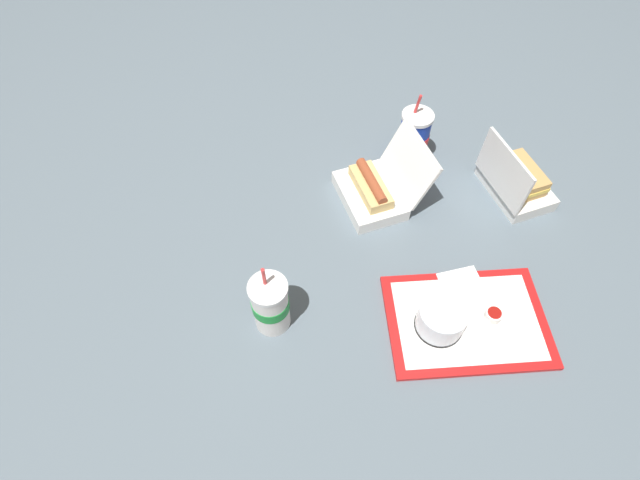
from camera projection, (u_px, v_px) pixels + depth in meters
ground_plane at (338, 239)px, 1.31m from camera, size 3.20×3.20×0.00m
food_tray at (467, 321)px, 1.16m from camera, size 0.42×0.34×0.01m
cake_container at (441, 319)px, 1.12m from camera, size 0.11×0.11×0.07m
ketchup_cup at (493, 315)px, 1.15m from camera, size 0.04×0.04×0.02m
napkin_stack at (463, 287)px, 1.21m from camera, size 0.13×0.13×0.00m
plastic_fork at (495, 341)px, 1.12m from camera, size 0.10×0.07×0.00m
clamshell_hotdog_right at (375, 189)px, 1.35m from camera, size 0.28×0.28×0.18m
clamshell_sandwich_left at (516, 182)px, 1.36m from camera, size 0.22×0.24×0.18m
soda_cup_left at (270, 304)px, 1.10m from camera, size 0.09×0.09×0.22m
soda_cup_right at (414, 138)px, 1.40m from camera, size 0.09×0.09×0.23m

